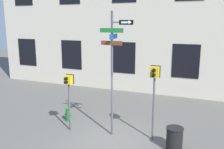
# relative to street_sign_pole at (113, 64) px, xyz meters

# --- Properties ---
(ground_plane) EXTENTS (60.00, 60.00, 0.00)m
(ground_plane) POSITION_rel_street_sign_pole_xyz_m (0.13, -0.78, -3.00)
(ground_plane) COLOR #595651
(street_sign_pole) EXTENTS (1.34, 0.76, 5.06)m
(street_sign_pole) POSITION_rel_street_sign_pole_xyz_m (0.00, 0.00, 0.00)
(street_sign_pole) COLOR #4C4C51
(street_sign_pole) RESTS_ON ground_plane
(pedestrian_signal_left) EXTENTS (0.37, 0.40, 2.48)m
(pedestrian_signal_left) POSITION_rel_street_sign_pole_xyz_m (-1.91, -0.29, -1.07)
(pedestrian_signal_left) COLOR #4C4C51
(pedestrian_signal_left) RESTS_ON ground_plane
(pedestrian_signal_right) EXTENTS (0.37, 0.40, 3.01)m
(pedestrian_signal_right) POSITION_rel_street_sign_pole_xyz_m (1.62, 0.20, -0.64)
(pedestrian_signal_right) COLOR #4C4C51
(pedestrian_signal_right) RESTS_ON ground_plane
(fire_hydrant) EXTENTS (0.37, 0.21, 0.68)m
(fire_hydrant) POSITION_rel_street_sign_pole_xyz_m (-2.56, 0.57, -2.67)
(fire_hydrant) COLOR #196028
(fire_hydrant) RESTS_ON ground_plane
(trash_bin) EXTENTS (0.63, 0.63, 0.88)m
(trash_bin) POSITION_rel_street_sign_pole_xyz_m (2.55, -0.32, -2.56)
(trash_bin) COLOR black
(trash_bin) RESTS_ON ground_plane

